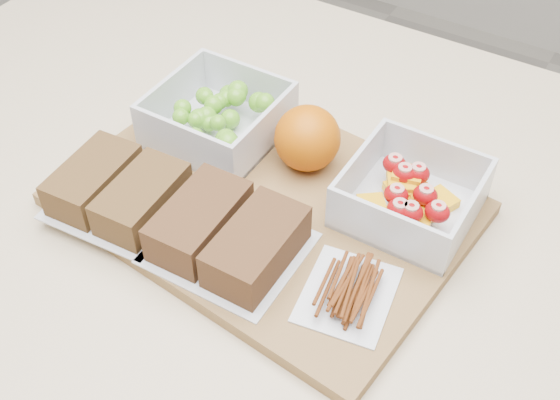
{
  "coord_description": "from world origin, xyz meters",
  "views": [
    {
      "loc": [
        0.28,
        -0.43,
        1.46
      ],
      "look_at": [
        0.01,
        0.02,
        0.93
      ],
      "focal_mm": 45.0,
      "sensor_mm": 36.0,
      "label": 1
    }
  ],
  "objects_px": {
    "orange": "(307,138)",
    "sandwich_bag_left": "(118,190)",
    "grape_container": "(220,117)",
    "pretzel_bag": "(349,288)",
    "sandwich_bag_center": "(228,234)",
    "fruit_container": "(410,197)",
    "cutting_board": "(266,204)"
  },
  "relations": [
    {
      "from": "orange",
      "to": "pretzel_bag",
      "type": "bearing_deg",
      "value": -48.33
    },
    {
      "from": "grape_container",
      "to": "pretzel_bag",
      "type": "relative_size",
      "value": 1.23
    },
    {
      "from": "pretzel_bag",
      "to": "sandwich_bag_left",
      "type": "bearing_deg",
      "value": -176.17
    },
    {
      "from": "sandwich_bag_left",
      "to": "sandwich_bag_center",
      "type": "bearing_deg",
      "value": 3.03
    },
    {
      "from": "fruit_container",
      "to": "sandwich_bag_left",
      "type": "distance_m",
      "value": 0.31
    },
    {
      "from": "grape_container",
      "to": "sandwich_bag_center",
      "type": "distance_m",
      "value": 0.18
    },
    {
      "from": "orange",
      "to": "fruit_container",
      "type": "bearing_deg",
      "value": -4.56
    },
    {
      "from": "sandwich_bag_left",
      "to": "sandwich_bag_center",
      "type": "height_order",
      "value": "sandwich_bag_center"
    },
    {
      "from": "grape_container",
      "to": "sandwich_bag_left",
      "type": "xyz_separation_m",
      "value": [
        -0.03,
        -0.15,
        -0.0
      ]
    },
    {
      "from": "fruit_container",
      "to": "sandwich_bag_center",
      "type": "bearing_deg",
      "value": -132.97
    },
    {
      "from": "fruit_container",
      "to": "grape_container",
      "type": "bearing_deg",
      "value": 179.24
    },
    {
      "from": "grape_container",
      "to": "orange",
      "type": "xyz_separation_m",
      "value": [
        0.11,
        0.01,
        0.01
      ]
    },
    {
      "from": "sandwich_bag_center",
      "to": "cutting_board",
      "type": "bearing_deg",
      "value": 94.65
    },
    {
      "from": "fruit_container",
      "to": "orange",
      "type": "bearing_deg",
      "value": 175.44
    },
    {
      "from": "cutting_board",
      "to": "grape_container",
      "type": "xyz_separation_m",
      "value": [
        -0.11,
        0.07,
        0.03
      ]
    },
    {
      "from": "cutting_board",
      "to": "sandwich_bag_center",
      "type": "distance_m",
      "value": 0.09
    },
    {
      "from": "grape_container",
      "to": "orange",
      "type": "bearing_deg",
      "value": 3.57
    },
    {
      "from": "cutting_board",
      "to": "pretzel_bag",
      "type": "bearing_deg",
      "value": -21.3
    },
    {
      "from": "grape_container",
      "to": "fruit_container",
      "type": "distance_m",
      "value": 0.25
    },
    {
      "from": "orange",
      "to": "pretzel_bag",
      "type": "height_order",
      "value": "orange"
    },
    {
      "from": "cutting_board",
      "to": "grape_container",
      "type": "height_order",
      "value": "grape_container"
    },
    {
      "from": "grape_container",
      "to": "sandwich_bag_left",
      "type": "distance_m",
      "value": 0.16
    },
    {
      "from": "fruit_container",
      "to": "orange",
      "type": "height_order",
      "value": "orange"
    },
    {
      "from": "orange",
      "to": "sandwich_bag_left",
      "type": "relative_size",
      "value": 0.51
    },
    {
      "from": "cutting_board",
      "to": "grape_container",
      "type": "relative_size",
      "value": 3.01
    },
    {
      "from": "sandwich_bag_center",
      "to": "orange",
      "type": "bearing_deg",
      "value": 88.82
    },
    {
      "from": "orange",
      "to": "grape_container",
      "type": "bearing_deg",
      "value": -176.43
    },
    {
      "from": "pretzel_bag",
      "to": "orange",
      "type": "bearing_deg",
      "value": 131.67
    },
    {
      "from": "sandwich_bag_left",
      "to": "sandwich_bag_center",
      "type": "relative_size",
      "value": 0.98
    },
    {
      "from": "sandwich_bag_left",
      "to": "orange",
      "type": "bearing_deg",
      "value": 49.11
    },
    {
      "from": "orange",
      "to": "sandwich_bag_center",
      "type": "distance_m",
      "value": 0.16
    },
    {
      "from": "fruit_container",
      "to": "sandwich_bag_left",
      "type": "relative_size",
      "value": 0.91
    }
  ]
}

